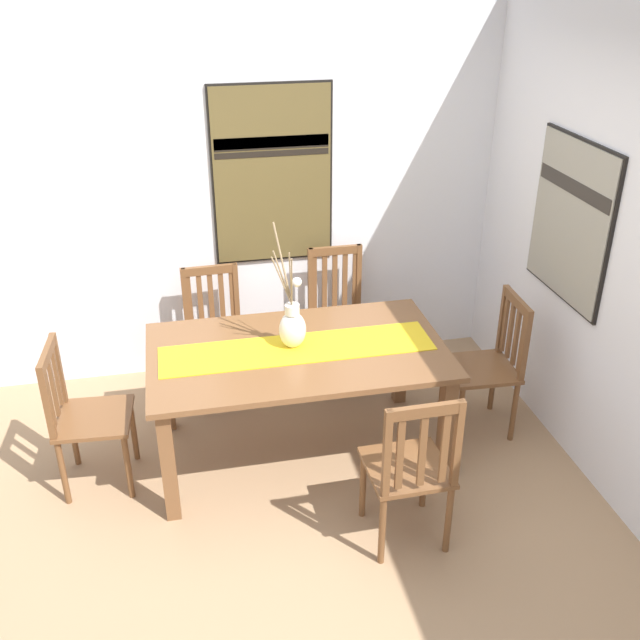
{
  "coord_description": "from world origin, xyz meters",
  "views": [
    {
      "loc": [
        -0.5,
        -3.07,
        2.87
      ],
      "look_at": [
        0.28,
        0.64,
        0.91
      ],
      "focal_mm": 40.71,
      "sensor_mm": 36.0,
      "label": 1
    }
  ],
  "objects_px": {
    "centerpiece_vase": "(292,325)",
    "chair_0": "(215,328)",
    "dining_table": "(298,364)",
    "chair_2": "(338,312)",
    "chair_4": "(84,415)",
    "chair_3": "(490,362)",
    "chair_1": "(411,468)",
    "painting_on_side_wall": "(572,220)",
    "painting_on_back_wall": "(272,175)"
  },
  "relations": [
    {
      "from": "chair_1",
      "to": "dining_table",
      "type": "bearing_deg",
      "value": 115.81
    },
    {
      "from": "chair_0",
      "to": "painting_on_side_wall",
      "type": "bearing_deg",
      "value": -22.78
    },
    {
      "from": "dining_table",
      "to": "chair_0",
      "type": "height_order",
      "value": "chair_0"
    },
    {
      "from": "centerpiece_vase",
      "to": "chair_0",
      "type": "relative_size",
      "value": 0.84
    },
    {
      "from": "dining_table",
      "to": "chair_4",
      "type": "relative_size",
      "value": 1.91
    },
    {
      "from": "chair_3",
      "to": "painting_on_back_wall",
      "type": "height_order",
      "value": "painting_on_back_wall"
    },
    {
      "from": "dining_table",
      "to": "chair_2",
      "type": "height_order",
      "value": "chair_2"
    },
    {
      "from": "centerpiece_vase",
      "to": "chair_3",
      "type": "relative_size",
      "value": 0.8
    },
    {
      "from": "centerpiece_vase",
      "to": "painting_on_back_wall",
      "type": "xyz_separation_m",
      "value": [
        0.07,
        1.16,
        0.57
      ]
    },
    {
      "from": "chair_3",
      "to": "dining_table",
      "type": "bearing_deg",
      "value": -178.92
    },
    {
      "from": "dining_table",
      "to": "chair_2",
      "type": "distance_m",
      "value": 1.02
    },
    {
      "from": "chair_0",
      "to": "chair_1",
      "type": "distance_m",
      "value": 1.96
    },
    {
      "from": "chair_0",
      "to": "chair_4",
      "type": "relative_size",
      "value": 0.98
    },
    {
      "from": "chair_2",
      "to": "chair_3",
      "type": "distance_m",
      "value": 1.19
    },
    {
      "from": "dining_table",
      "to": "painting_on_back_wall",
      "type": "bearing_deg",
      "value": 87.46
    },
    {
      "from": "chair_2",
      "to": "chair_4",
      "type": "distance_m",
      "value": 1.95
    },
    {
      "from": "dining_table",
      "to": "centerpiece_vase",
      "type": "bearing_deg",
      "value": 125.37
    },
    {
      "from": "chair_0",
      "to": "chair_1",
      "type": "xyz_separation_m",
      "value": [
        0.86,
        -1.76,
        0.01
      ]
    },
    {
      "from": "dining_table",
      "to": "painting_on_side_wall",
      "type": "bearing_deg",
      "value": 0.07
    },
    {
      "from": "chair_3",
      "to": "painting_on_side_wall",
      "type": "bearing_deg",
      "value": -3.17
    },
    {
      "from": "chair_1",
      "to": "chair_4",
      "type": "relative_size",
      "value": 1.05
    },
    {
      "from": "chair_2",
      "to": "chair_4",
      "type": "relative_size",
      "value": 1.05
    },
    {
      "from": "centerpiece_vase",
      "to": "chair_2",
      "type": "distance_m",
      "value": 1.07
    },
    {
      "from": "chair_2",
      "to": "painting_on_back_wall",
      "type": "distance_m",
      "value": 1.08
    },
    {
      "from": "chair_2",
      "to": "painting_on_back_wall",
      "type": "height_order",
      "value": "painting_on_back_wall"
    },
    {
      "from": "centerpiece_vase",
      "to": "chair_4",
      "type": "xyz_separation_m",
      "value": [
        -1.23,
        -0.05,
        -0.42
      ]
    },
    {
      "from": "centerpiece_vase",
      "to": "chair_4",
      "type": "bearing_deg",
      "value": -177.56
    },
    {
      "from": "dining_table",
      "to": "chair_3",
      "type": "relative_size",
      "value": 1.87
    },
    {
      "from": "dining_table",
      "to": "painting_on_back_wall",
      "type": "height_order",
      "value": "painting_on_back_wall"
    },
    {
      "from": "chair_1",
      "to": "chair_4",
      "type": "height_order",
      "value": "chair_1"
    },
    {
      "from": "chair_2",
      "to": "painting_on_side_wall",
      "type": "relative_size",
      "value": 0.99
    },
    {
      "from": "chair_3",
      "to": "painting_on_side_wall",
      "type": "relative_size",
      "value": 0.97
    },
    {
      "from": "chair_1",
      "to": "centerpiece_vase",
      "type": "bearing_deg",
      "value": 116.16
    },
    {
      "from": "chair_4",
      "to": "chair_3",
      "type": "bearing_deg",
      "value": 1.05
    },
    {
      "from": "painting_on_back_wall",
      "to": "chair_3",
      "type": "bearing_deg",
      "value": -43.96
    },
    {
      "from": "chair_1",
      "to": "painting_on_side_wall",
      "type": "xyz_separation_m",
      "value": [
        1.23,
        0.88,
        0.94
      ]
    },
    {
      "from": "dining_table",
      "to": "chair_3",
      "type": "distance_m",
      "value": 1.27
    },
    {
      "from": "painting_on_back_wall",
      "to": "chair_1",
      "type": "bearing_deg",
      "value": -79.77
    },
    {
      "from": "painting_on_side_wall",
      "to": "chair_1",
      "type": "bearing_deg",
      "value": -144.3
    },
    {
      "from": "dining_table",
      "to": "painting_on_back_wall",
      "type": "distance_m",
      "value": 1.44
    },
    {
      "from": "chair_2",
      "to": "chair_4",
      "type": "height_order",
      "value": "chair_2"
    },
    {
      "from": "dining_table",
      "to": "chair_2",
      "type": "xyz_separation_m",
      "value": [
        0.46,
        0.9,
        -0.15
      ]
    },
    {
      "from": "dining_table",
      "to": "centerpiece_vase",
      "type": "height_order",
      "value": "centerpiece_vase"
    },
    {
      "from": "chair_2",
      "to": "chair_3",
      "type": "relative_size",
      "value": 1.02
    },
    {
      "from": "chair_1",
      "to": "painting_on_back_wall",
      "type": "relative_size",
      "value": 0.77
    },
    {
      "from": "chair_4",
      "to": "painting_on_side_wall",
      "type": "relative_size",
      "value": 0.95
    },
    {
      "from": "chair_2",
      "to": "chair_0",
      "type": "bearing_deg",
      "value": -178.56
    },
    {
      "from": "chair_1",
      "to": "chair_4",
      "type": "bearing_deg",
      "value": 152.93
    },
    {
      "from": "centerpiece_vase",
      "to": "painting_on_side_wall",
      "type": "relative_size",
      "value": 0.78
    },
    {
      "from": "centerpiece_vase",
      "to": "chair_1",
      "type": "bearing_deg",
      "value": -63.84
    }
  ]
}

